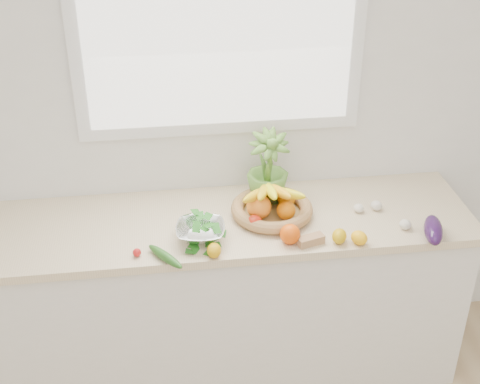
{
  "coord_description": "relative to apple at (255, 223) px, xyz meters",
  "views": [
    {
      "loc": [
        -0.29,
        -0.59,
        2.55
      ],
      "look_at": [
        0.05,
        1.93,
        1.05
      ],
      "focal_mm": 50.0,
      "sensor_mm": 36.0,
      "label": 1
    }
  ],
  "objects": [
    {
      "name": "garlic_b",
      "position": [
        0.59,
        0.09,
        -0.01
      ],
      "size": [
        0.06,
        0.06,
        0.05
      ],
      "primitive_type": "ellipsoid",
      "rotation": [
        0.0,
        0.0,
        -0.03
      ],
      "color": "silver",
      "rests_on": "countertop"
    },
    {
      "name": "back_wall",
      "position": [
        -0.1,
        0.4,
        0.41
      ],
      "size": [
        4.5,
        0.02,
        2.7
      ],
      "primitive_type": "cube",
      "color": "white",
      "rests_on": "ground"
    },
    {
      "name": "countertop",
      "position": [
        -0.1,
        0.1,
        -0.06
      ],
      "size": [
        2.24,
        0.62,
        0.04
      ],
      "primitive_type": "cube",
      "color": "beige",
      "rests_on": "counter_cabinet"
    },
    {
      "name": "apple",
      "position": [
        0.0,
        0.0,
        0.0
      ],
      "size": [
        0.08,
        0.08,
        0.07
      ],
      "primitive_type": "sphere",
      "rotation": [
        0.0,
        0.0,
        0.18
      ],
      "color": "red",
      "rests_on": "countertop"
    },
    {
      "name": "lemon_a",
      "position": [
        -0.2,
        -0.17,
        -0.01
      ],
      "size": [
        0.07,
        0.08,
        0.06
      ],
      "primitive_type": "ellipsoid",
      "rotation": [
        0.0,
        0.0,
        -0.11
      ],
      "color": "#D3970B",
      "rests_on": "countertop"
    },
    {
      "name": "ginger",
      "position": [
        0.22,
        -0.14,
        -0.02
      ],
      "size": [
        0.13,
        0.08,
        0.04
      ],
      "primitive_type": "cube",
      "rotation": [
        0.0,
        0.0,
        0.3
      ],
      "color": "tan",
      "rests_on": "countertop"
    },
    {
      "name": "lemon_b",
      "position": [
        0.35,
        -0.14,
        -0.0
      ],
      "size": [
        0.09,
        0.1,
        0.06
      ],
      "primitive_type": "ellipsoid",
      "rotation": [
        0.0,
        0.0,
        -0.4
      ],
      "color": "#CFA00B",
      "rests_on": "countertop"
    },
    {
      "name": "potted_herb",
      "position": [
        0.1,
        0.24,
        0.14
      ],
      "size": [
        0.21,
        0.21,
        0.35
      ],
      "primitive_type": "imported",
      "rotation": [
        0.0,
        0.0,
        0.09
      ],
      "color": "#5A8C33",
      "rests_on": "countertop"
    },
    {
      "name": "garlic_a",
      "position": [
        0.5,
        0.08,
        -0.02
      ],
      "size": [
        0.06,
        0.06,
        0.04
      ],
      "primitive_type": "ellipsoid",
      "rotation": [
        0.0,
        0.0,
        -0.25
      ],
      "color": "white",
      "rests_on": "countertop"
    },
    {
      "name": "garlic_c",
      "position": [
        0.66,
        -0.08,
        -0.01
      ],
      "size": [
        0.07,
        0.07,
        0.05
      ],
      "primitive_type": "ellipsoid",
      "rotation": [
        0.0,
        0.0,
        -0.27
      ],
      "color": "silver",
      "rests_on": "countertop"
    },
    {
      "name": "orange_loose",
      "position": [
        0.14,
        -0.12,
        0.01
      ],
      "size": [
        0.12,
        0.12,
        0.09
      ],
      "primitive_type": "sphere",
      "rotation": [
        0.0,
        0.0,
        0.39
      ],
      "color": "#E74F07",
      "rests_on": "countertop"
    },
    {
      "name": "counter_cabinet",
      "position": [
        -0.1,
        0.1,
        -0.51
      ],
      "size": [
        2.2,
        0.58,
        0.86
      ],
      "primitive_type": "cube",
      "color": "silver",
      "rests_on": "ground"
    },
    {
      "name": "colander_with_spinach",
      "position": [
        -0.24,
        -0.04,
        0.02
      ],
      "size": [
        0.24,
        0.24,
        0.12
      ],
      "color": "white",
      "rests_on": "countertop"
    },
    {
      "name": "radish",
      "position": [
        -0.52,
        -0.13,
        -0.02
      ],
      "size": [
        0.04,
        0.04,
        0.04
      ],
      "primitive_type": "sphere",
      "rotation": [
        0.0,
        0.0,
        0.01
      ],
      "color": "red",
      "rests_on": "countertop"
    },
    {
      "name": "fruit_basket",
      "position": [
        0.09,
        0.11,
        0.02
      ],
      "size": [
        0.38,
        0.38,
        0.19
      ],
      "color": "#AC884C",
      "rests_on": "countertop"
    },
    {
      "name": "eggplant",
      "position": [
        0.76,
        -0.17,
        0.01
      ],
      "size": [
        0.14,
        0.22,
        0.08
      ],
      "primitive_type": "ellipsoid",
      "rotation": [
        0.0,
        0.0,
        -0.28
      ],
      "color": "#2A103D",
      "rests_on": "countertop"
    },
    {
      "name": "cucumber",
      "position": [
        -0.4,
        -0.18,
        -0.02
      ],
      "size": [
        0.16,
        0.2,
        0.04
      ],
      "primitive_type": "ellipsoid",
      "rotation": [
        0.0,
        0.0,
        0.63
      ],
      "color": "#285418",
      "rests_on": "countertop"
    },
    {
      "name": "window_frame",
      "position": [
        -0.1,
        0.39,
        0.81
      ],
      "size": [
        1.3,
        0.03,
        1.1
      ],
      "primitive_type": "cube",
      "color": "white",
      "rests_on": "back_wall"
    },
    {
      "name": "lemon_c",
      "position": [
        0.43,
        -0.17,
        -0.0
      ],
      "size": [
        0.09,
        0.1,
        0.06
      ],
      "primitive_type": "ellipsoid",
      "rotation": [
        0.0,
        0.0,
        0.57
      ],
      "color": "#FFB10D",
      "rests_on": "countertop"
    },
    {
      "name": "window_pane",
      "position": [
        -0.1,
        0.37,
        0.81
      ],
      "size": [
        1.18,
        0.01,
        0.98
      ],
      "primitive_type": "cube",
      "color": "white",
      "rests_on": "window_frame"
    }
  ]
}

